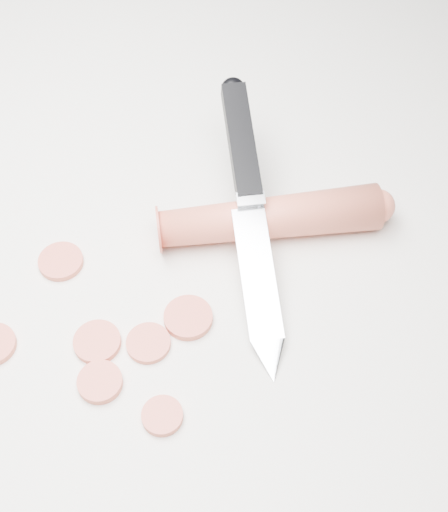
% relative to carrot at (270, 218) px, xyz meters
% --- Properties ---
extents(ground, '(2.40, 2.40, 0.00)m').
position_rel_carrot_xyz_m(ground, '(-0.07, -0.11, -0.02)').
color(ground, silver).
rests_on(ground, ground).
extents(carrot, '(0.18, 0.13, 0.04)m').
position_rel_carrot_xyz_m(carrot, '(0.00, 0.00, 0.00)').
color(carrot, '#D6553D').
rests_on(carrot, ground).
extents(carrot_slice_1, '(0.03, 0.03, 0.01)m').
position_rel_carrot_xyz_m(carrot_slice_1, '(-0.06, -0.18, -0.02)').
color(carrot_slice_1, '#CB4838').
rests_on(carrot_slice_1, ground).
extents(carrot_slice_2, '(0.04, 0.04, 0.01)m').
position_rel_carrot_xyz_m(carrot_slice_2, '(-0.03, -0.11, -0.02)').
color(carrot_slice_2, '#CB4838').
rests_on(carrot_slice_2, ground).
extents(carrot_slice_3, '(0.03, 0.03, 0.01)m').
position_rel_carrot_xyz_m(carrot_slice_3, '(-0.01, -0.19, -0.02)').
color(carrot_slice_3, '#CB4838').
rests_on(carrot_slice_3, ground).
extents(carrot_slice_4, '(0.03, 0.03, 0.01)m').
position_rel_carrot_xyz_m(carrot_slice_4, '(-0.04, -0.14, -0.02)').
color(carrot_slice_4, '#CB4838').
rests_on(carrot_slice_4, ground).
extents(carrot_slice_5, '(0.04, 0.04, 0.01)m').
position_rel_carrot_xyz_m(carrot_slice_5, '(-0.15, -0.10, -0.02)').
color(carrot_slice_5, '#CB4838').
rests_on(carrot_slice_5, ground).
extents(carrot_slice_6, '(0.04, 0.04, 0.01)m').
position_rel_carrot_xyz_m(carrot_slice_6, '(-0.08, -0.15, -0.02)').
color(carrot_slice_6, '#CB4838').
rests_on(carrot_slice_6, ground).
extents(kitchen_knife, '(0.16, 0.24, 0.08)m').
position_rel_carrot_xyz_m(kitchen_knife, '(-0.01, -0.02, 0.02)').
color(kitchen_knife, '#B4B7BB').
rests_on(kitchen_knife, ground).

